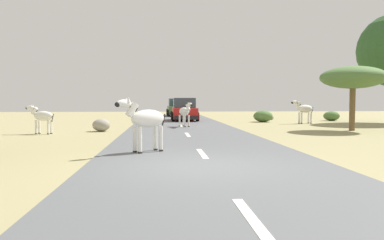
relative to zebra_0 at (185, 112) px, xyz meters
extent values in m
plane|color=#998E60|center=(-0.48, -13.10, -0.93)|extent=(90.00, 90.00, 0.00)
cube|color=#56595B|center=(-0.19, -13.10, -0.90)|extent=(6.00, 64.00, 0.05)
cube|color=silver|center=(-0.19, -17.10, -0.87)|extent=(0.16, 2.00, 0.01)
cube|color=silver|center=(-0.19, -11.10, -0.87)|extent=(0.16, 2.00, 0.01)
cube|color=silver|center=(-0.19, -5.10, -0.87)|extent=(0.16, 2.00, 0.01)
cube|color=silver|center=(-0.19, 0.90, -0.87)|extent=(0.16, 2.00, 0.01)
cube|color=silver|center=(-0.19, 6.90, -0.87)|extent=(0.16, 2.00, 0.01)
cube|color=silver|center=(-0.19, 12.90, -0.87)|extent=(0.16, 2.00, 0.01)
ellipsoid|color=silver|center=(-0.04, 0.08, 0.02)|extent=(0.78, 1.09, 0.48)
cylinder|color=silver|center=(-0.02, -0.28, -0.53)|extent=(0.13, 0.13, 0.69)
cylinder|color=#28231E|center=(-0.02, -0.28, -0.85)|extent=(0.15, 0.15, 0.05)
cylinder|color=silver|center=(0.22, -0.17, -0.53)|extent=(0.13, 0.13, 0.69)
cylinder|color=#28231E|center=(0.22, -0.17, -0.85)|extent=(0.15, 0.15, 0.05)
cylinder|color=silver|center=(-0.29, 0.33, -0.53)|extent=(0.13, 0.13, 0.69)
cylinder|color=#28231E|center=(-0.29, 0.33, -0.85)|extent=(0.15, 0.15, 0.05)
cylinder|color=silver|center=(-0.05, 0.44, -0.53)|extent=(0.13, 0.13, 0.69)
cylinder|color=#28231E|center=(-0.05, 0.44, -0.85)|extent=(0.15, 0.15, 0.05)
cylinder|color=silver|center=(0.16, -0.37, 0.27)|extent=(0.32, 0.41, 0.41)
cube|color=black|center=(0.16, -0.37, 0.35)|extent=(0.17, 0.32, 0.28)
ellipsoid|color=silver|center=(0.26, -0.58, 0.42)|extent=(0.35, 0.48, 0.22)
ellipsoid|color=black|center=(0.33, -0.75, 0.40)|extent=(0.18, 0.19, 0.13)
cone|color=silver|center=(0.15, -0.51, 0.53)|extent=(0.11, 0.11, 0.13)
cone|color=silver|center=(0.27, -0.46, 0.53)|extent=(0.11, 0.11, 0.13)
cylinder|color=black|center=(-0.24, 0.54, -0.07)|extent=(0.09, 0.15, 0.41)
ellipsoid|color=silver|center=(-6.94, -3.63, -0.07)|extent=(1.04, 0.65, 0.46)
cylinder|color=silver|center=(-7.21, -3.42, -0.60)|extent=(0.12, 0.12, 0.66)
cylinder|color=#28231E|center=(-7.21, -3.42, -0.90)|extent=(0.14, 0.14, 0.04)
cylinder|color=silver|center=(-7.28, -3.66, -0.60)|extent=(0.12, 0.12, 0.66)
cylinder|color=#28231E|center=(-7.28, -3.66, -0.90)|extent=(0.14, 0.14, 0.04)
cylinder|color=silver|center=(-6.60, -3.60, -0.60)|extent=(0.12, 0.12, 0.66)
cylinder|color=#28231E|center=(-6.60, -3.60, -0.90)|extent=(0.14, 0.14, 0.04)
cylinder|color=silver|center=(-6.67, -3.84, -0.60)|extent=(0.12, 0.12, 0.66)
cylinder|color=#28231E|center=(-6.67, -3.84, -0.90)|extent=(0.14, 0.14, 0.04)
cylinder|color=silver|center=(-7.38, -3.49, 0.17)|extent=(0.38, 0.27, 0.39)
cube|color=black|center=(-7.38, -3.49, 0.25)|extent=(0.32, 0.13, 0.27)
ellipsoid|color=silver|center=(-7.60, -3.43, 0.31)|extent=(0.46, 0.29, 0.21)
ellipsoid|color=black|center=(-7.76, -3.38, 0.30)|extent=(0.18, 0.16, 0.13)
cone|color=silver|center=(-7.48, -3.40, 0.42)|extent=(0.10, 0.10, 0.12)
cone|color=silver|center=(-7.52, -3.52, 0.42)|extent=(0.10, 0.10, 0.12)
cylinder|color=black|center=(-6.47, -3.77, -0.16)|extent=(0.14, 0.07, 0.39)
ellipsoid|color=silver|center=(8.52, 3.21, 0.09)|extent=(1.22, 0.70, 0.54)
cylinder|color=silver|center=(8.12, 3.27, -0.54)|extent=(0.14, 0.14, 0.78)
cylinder|color=#28231E|center=(8.12, 3.27, -0.90)|extent=(0.16, 0.16, 0.05)
cylinder|color=silver|center=(8.19, 2.98, -0.54)|extent=(0.14, 0.14, 0.78)
cylinder|color=#28231E|center=(8.19, 2.98, -0.90)|extent=(0.16, 0.16, 0.05)
cylinder|color=silver|center=(8.86, 3.43, -0.54)|extent=(0.14, 0.14, 0.78)
cylinder|color=#28231E|center=(8.86, 3.43, -0.90)|extent=(0.16, 0.16, 0.05)
cylinder|color=silver|center=(8.92, 3.15, -0.54)|extent=(0.14, 0.14, 0.78)
cylinder|color=#28231E|center=(8.92, 3.15, -0.90)|extent=(0.16, 0.16, 0.05)
cylinder|color=silver|center=(7.99, 3.09, 0.37)|extent=(0.45, 0.29, 0.46)
cube|color=black|center=(7.99, 3.09, 0.46)|extent=(0.38, 0.12, 0.32)
ellipsoid|color=silver|center=(7.72, 3.03, 0.54)|extent=(0.54, 0.31, 0.25)
ellipsoid|color=black|center=(7.53, 2.98, 0.52)|extent=(0.20, 0.18, 0.15)
cone|color=silver|center=(7.83, 3.13, 0.66)|extent=(0.11, 0.11, 0.15)
cone|color=silver|center=(7.86, 2.98, 0.66)|extent=(0.11, 0.11, 0.15)
cylinder|color=black|center=(9.08, 3.33, -0.02)|extent=(0.17, 0.08, 0.46)
ellipsoid|color=silver|center=(-1.76, -10.58, 0.12)|extent=(1.18, 1.02, 0.53)
cylinder|color=silver|center=(-2.15, -10.67, -0.49)|extent=(0.16, 0.16, 0.77)
cylinder|color=#28231E|center=(-2.15, -10.67, -0.85)|extent=(0.18, 0.18, 0.05)
cylinder|color=silver|center=(-1.98, -10.91, -0.49)|extent=(0.16, 0.16, 0.77)
cylinder|color=#28231E|center=(-1.98, -10.91, -0.85)|extent=(0.18, 0.18, 0.05)
cylinder|color=silver|center=(-1.55, -10.24, -0.49)|extent=(0.16, 0.16, 0.77)
cylinder|color=#28231E|center=(-1.55, -10.24, -0.85)|extent=(0.18, 0.18, 0.05)
cylinder|color=silver|center=(-1.38, -10.48, -0.49)|extent=(0.16, 0.16, 0.77)
cylinder|color=#28231E|center=(-1.38, -10.48, -0.85)|extent=(0.18, 0.18, 0.05)
cylinder|color=silver|center=(-2.21, -10.89, 0.40)|extent=(0.45, 0.40, 0.45)
cube|color=black|center=(-2.21, -10.89, 0.49)|extent=(0.33, 0.25, 0.31)
ellipsoid|color=silver|center=(-2.42, -11.04, 0.56)|extent=(0.52, 0.45, 0.25)
ellipsoid|color=black|center=(-2.58, -11.16, 0.55)|extent=(0.22, 0.22, 0.15)
cone|color=silver|center=(-2.36, -10.91, 0.69)|extent=(0.13, 0.13, 0.14)
cone|color=silver|center=(-2.28, -11.03, 0.69)|extent=(0.13, 0.13, 0.14)
cylinder|color=black|center=(-1.30, -10.25, 0.02)|extent=(0.15, 0.13, 0.46)
cube|color=#476B38|center=(0.19, 15.56, -0.30)|extent=(1.92, 4.25, 0.80)
cube|color=#334751|center=(0.18, 15.76, 0.48)|extent=(1.70, 2.25, 0.76)
cube|color=black|center=(0.25, 13.40, -0.57)|extent=(1.71, 0.21, 0.24)
cylinder|color=black|center=(-0.67, 14.18, -0.54)|extent=(0.24, 0.69, 0.68)
cylinder|color=black|center=(1.13, 14.23, -0.54)|extent=(0.24, 0.69, 0.68)
cylinder|color=black|center=(-0.75, 16.88, -0.54)|extent=(0.24, 0.69, 0.68)
cylinder|color=black|center=(1.05, 16.93, -0.54)|extent=(0.24, 0.69, 0.68)
cube|color=red|center=(0.39, 6.99, -0.30)|extent=(1.82, 4.21, 0.80)
cube|color=#334751|center=(0.40, 7.19, 0.48)|extent=(1.65, 2.21, 0.76)
cube|color=black|center=(0.38, 4.83, -0.57)|extent=(1.71, 0.17, 0.24)
cylinder|color=black|center=(-0.51, 5.64, -0.54)|extent=(0.22, 0.68, 0.68)
cylinder|color=black|center=(1.29, 5.63, -0.54)|extent=(0.22, 0.68, 0.68)
cylinder|color=black|center=(-0.50, 8.34, -0.54)|extent=(0.22, 0.68, 0.68)
cylinder|color=black|center=(1.30, 8.33, -0.54)|extent=(0.22, 0.68, 0.68)
cylinder|color=brown|center=(8.67, -2.87, 0.18)|extent=(0.30, 0.30, 2.21)
ellipsoid|color=#4C7038|center=(8.67, -2.87, 1.88)|extent=(3.36, 3.36, 1.18)
ellipsoid|color=#4C7038|center=(6.16, 5.34, -0.50)|extent=(1.43, 1.28, 0.86)
ellipsoid|color=#4C7038|center=(11.99, 6.55, -0.55)|extent=(1.25, 1.13, 0.75)
ellipsoid|color=gray|center=(-4.46, -2.32, -0.60)|extent=(0.90, 0.83, 0.65)
ellipsoid|color=gray|center=(7.64, 8.30, -0.74)|extent=(0.48, 0.47, 0.37)
camera|label=1|loc=(-1.35, -21.72, 0.65)|focal=34.82mm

